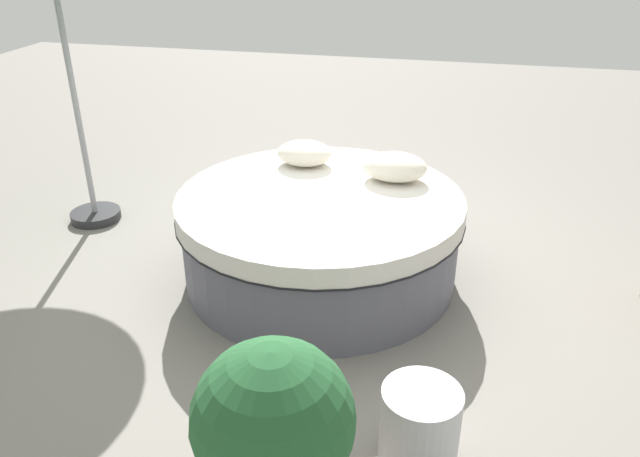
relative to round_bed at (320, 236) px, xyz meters
name	(u,v)px	position (x,y,z in m)	size (l,w,h in m)	color
ground_plane	(320,275)	(0.00, 0.00, -0.35)	(16.00, 16.00, 0.00)	gray
round_bed	(320,236)	(0.00, 0.00, 0.00)	(2.10, 2.10, 0.68)	#595966
throw_pillow_0	(395,167)	(-0.49, -0.41, 0.44)	(0.49, 0.36, 0.21)	silver
throw_pillow_1	(304,153)	(0.26, -0.57, 0.43)	(0.44, 0.36, 0.20)	silver
planter	(274,435)	(-0.31, 2.19, 0.22)	(0.69, 0.69, 0.99)	brown
side_table	(420,425)	(-0.89, 1.63, -0.13)	(0.40, 0.40, 0.42)	#B7B7BC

